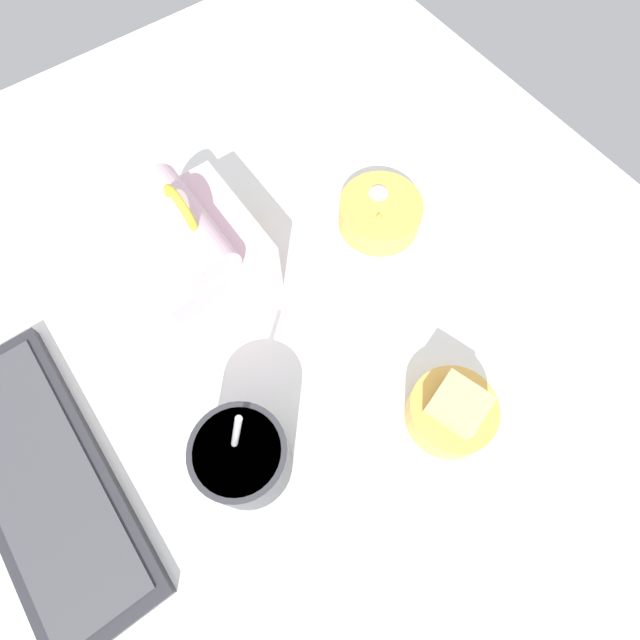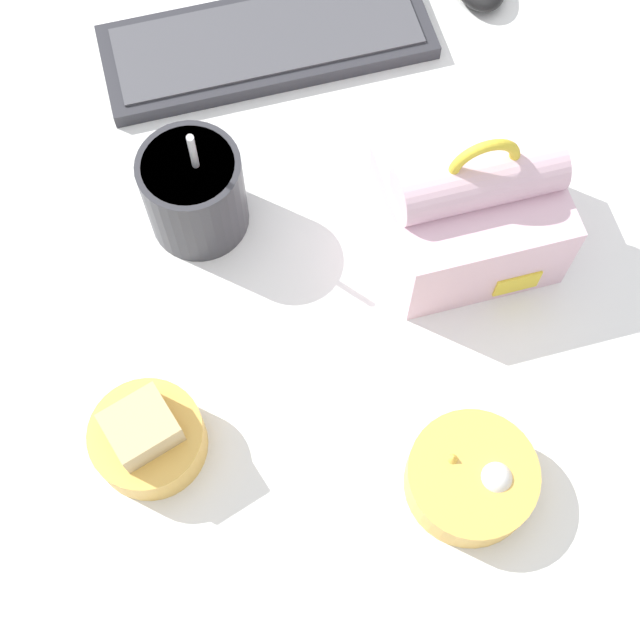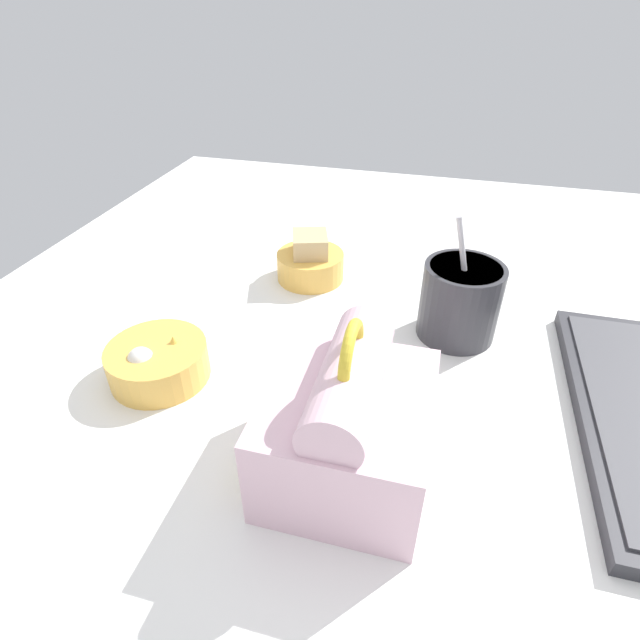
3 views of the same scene
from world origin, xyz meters
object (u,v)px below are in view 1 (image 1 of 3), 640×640
at_px(keyboard, 45,482).
at_px(soup_cup, 243,458).
at_px(lunch_bag, 197,248).
at_px(bento_bowl_snacks, 380,213).
at_px(bento_bowl_sandwich, 452,411).

bearing_deg(keyboard, soup_cup, -120.92).
distance_m(lunch_bag, bento_bowl_snacks, 0.26).
distance_m(bento_bowl_sandwich, bento_bowl_snacks, 0.30).
relative_size(soup_cup, bento_bowl_snacks, 1.45).
relative_size(keyboard, bento_bowl_snacks, 3.17).
bearing_deg(bento_bowl_sandwich, keyboard, 63.46).
relative_size(lunch_bag, bento_bowl_sandwich, 1.65).
bearing_deg(keyboard, bento_bowl_sandwich, -116.54).
xyz_separation_m(lunch_bag, bento_bowl_snacks, (-0.08, -0.25, -0.04)).
xyz_separation_m(keyboard, lunch_bag, (0.14, -0.30, 0.05)).
distance_m(keyboard, soup_cup, 0.24).
xyz_separation_m(lunch_bag, bento_bowl_sandwich, (-0.35, -0.14, -0.03)).
relative_size(keyboard, bento_bowl_sandwich, 3.56).
relative_size(bento_bowl_sandwich, bento_bowl_snacks, 0.89).
bearing_deg(lunch_bag, bento_bowl_sandwich, -158.96).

